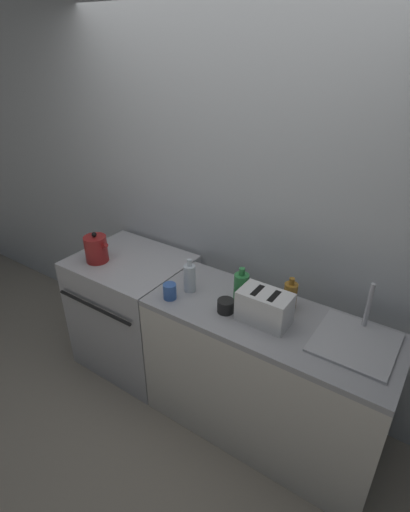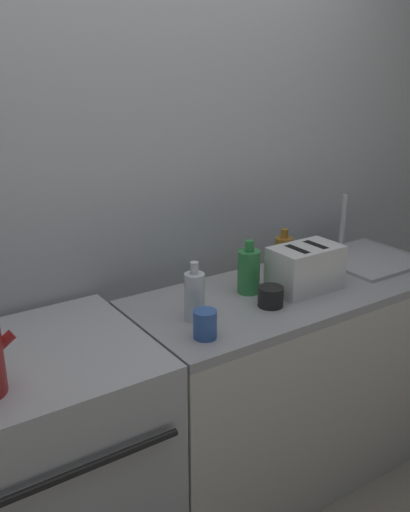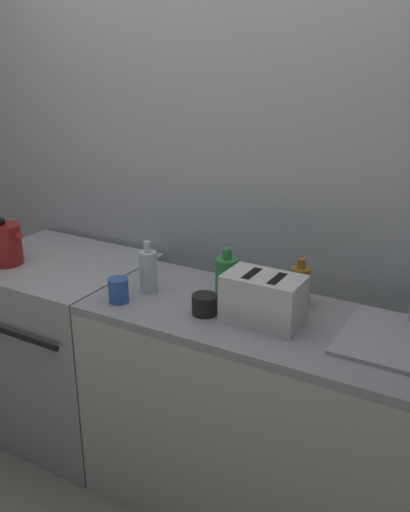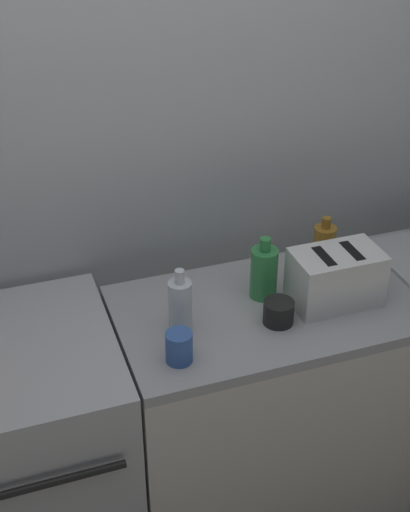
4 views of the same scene
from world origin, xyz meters
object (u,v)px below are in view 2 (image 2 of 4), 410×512
at_px(bottle_green, 249,271).
at_px(cup_black, 271,297).
at_px(bottle_amber, 284,254).
at_px(stove, 39,470).
at_px(cup_blue, 205,324).
at_px(toaster, 305,268).
at_px(bottle_clear, 195,296).

xyz_separation_m(bottle_green, cup_black, (-0.01, -0.15, -0.05)).
bearing_deg(bottle_amber, stove, -174.41).
height_order(stove, bottle_amber, bottle_amber).
xyz_separation_m(bottle_amber, cup_blue, (-0.63, -0.32, -0.03)).
xyz_separation_m(toaster, cup_blue, (-0.57, -0.12, -0.04)).
distance_m(stove, cup_black, 1.02).
distance_m(bottle_green, bottle_clear, 0.33).
bearing_deg(cup_blue, stove, 158.90).
height_order(stove, toaster, toaster).
xyz_separation_m(stove, cup_blue, (0.54, -0.21, 0.49)).
relative_size(stove, cup_blue, 9.21).
bearing_deg(bottle_green, toaster, -26.84).
distance_m(toaster, bottle_clear, 0.52).
relative_size(stove, cup_black, 9.28).
bearing_deg(toaster, bottle_green, 153.16).
relative_size(bottle_clear, bottle_amber, 1.13).
relative_size(toaster, cup_blue, 2.90).
xyz_separation_m(bottle_green, bottle_clear, (-0.31, -0.09, 0.00)).
height_order(bottle_amber, cup_black, bottle_amber).
distance_m(toaster, bottle_green, 0.23).
bearing_deg(toaster, cup_blue, -167.81).
height_order(toaster, bottle_green, bottle_green).
bearing_deg(bottle_clear, toaster, -1.68).
bearing_deg(cup_black, bottle_clear, 168.18).
xyz_separation_m(toaster, bottle_green, (-0.21, 0.10, -0.00)).
relative_size(toaster, bottle_clear, 1.30).
xyz_separation_m(toaster, cup_black, (-0.22, -0.05, -0.05)).
bearing_deg(toaster, bottle_clear, 178.32).
distance_m(bottle_green, bottle_amber, 0.29).
xyz_separation_m(bottle_amber, cup_black, (-0.28, -0.25, -0.04)).
bearing_deg(bottle_amber, cup_blue, -152.76).
bearing_deg(toaster, bottle_amber, 72.66).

